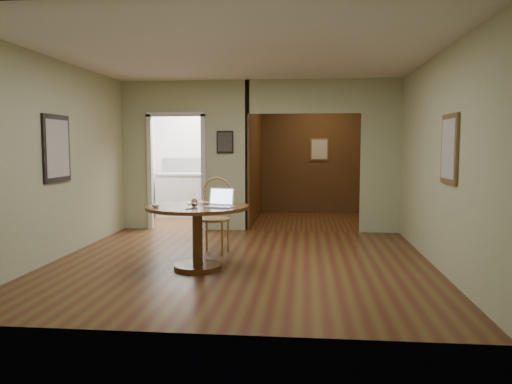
# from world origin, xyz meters

# --- Properties ---
(floor) EXTENTS (5.00, 5.00, 0.00)m
(floor) POSITION_xyz_m (0.00, 0.00, 0.00)
(floor) COLOR #4A2215
(floor) RESTS_ON ground
(room_shell) EXTENTS (5.20, 7.50, 5.00)m
(room_shell) POSITION_xyz_m (-0.47, 3.10, 1.29)
(room_shell) COLOR silver
(room_shell) RESTS_ON ground
(dining_table) EXTENTS (1.28, 1.28, 0.80)m
(dining_table) POSITION_xyz_m (-0.49, -0.35, 0.59)
(dining_table) COLOR brown
(dining_table) RESTS_ON ground
(chair) EXTENTS (0.50, 0.50, 1.09)m
(chair) POSITION_xyz_m (-0.44, 0.60, 0.60)
(chair) COLOR #AB783C
(chair) RESTS_ON ground
(open_laptop) EXTENTS (0.36, 0.34, 0.23)m
(open_laptop) POSITION_xyz_m (-0.18, -0.46, 0.86)
(open_laptop) COLOR white
(open_laptop) RESTS_ON dining_table
(closed_laptop) EXTENTS (0.31, 0.20, 0.02)m
(closed_laptop) POSITION_xyz_m (-0.51, -0.20, 0.81)
(closed_laptop) COLOR #BAB9BE
(closed_laptop) RESTS_ON dining_table
(mouse) EXTENTS (0.12, 0.09, 0.05)m
(mouse) POSITION_xyz_m (-0.95, -0.60, 0.82)
(mouse) COLOR white
(mouse) RESTS_ON dining_table
(wine_glass) EXTENTS (0.09, 0.09, 0.10)m
(wine_glass) POSITION_xyz_m (-0.50, -0.47, 0.85)
(wine_glass) COLOR white
(wine_glass) RESTS_ON dining_table
(pen) EXTENTS (0.12, 0.11, 0.01)m
(pen) POSITION_xyz_m (-0.49, -0.70, 0.80)
(pen) COLOR #0C0F58
(pen) RESTS_ON dining_table
(kitchen_cabinet) EXTENTS (2.06, 0.60, 0.94)m
(kitchen_cabinet) POSITION_xyz_m (-1.35, 4.20, 0.47)
(kitchen_cabinet) COLOR white
(kitchen_cabinet) RESTS_ON ground
(grocery_bag) EXTENTS (0.29, 0.26, 0.27)m
(grocery_bag) POSITION_xyz_m (-1.03, 4.20, 1.08)
(grocery_bag) COLOR beige
(grocery_bag) RESTS_ON kitchen_cabinet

